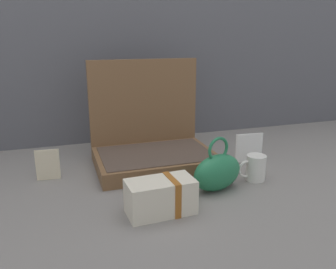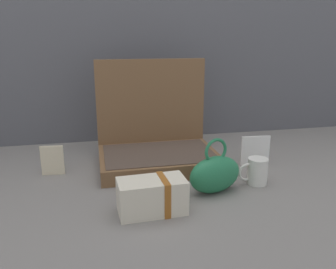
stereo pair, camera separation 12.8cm
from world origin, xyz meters
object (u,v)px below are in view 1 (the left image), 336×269
(teal_pouch_handbag, at_px, (217,172))
(cream_toiletry_bag, at_px, (162,196))
(poster_card_right, at_px, (249,148))
(coffee_mug, at_px, (255,168))
(info_card_left, at_px, (48,165))
(open_suitcase, at_px, (152,142))

(teal_pouch_handbag, height_order, cream_toiletry_bag, teal_pouch_handbag)
(teal_pouch_handbag, xyz_separation_m, poster_card_right, (0.26, 0.22, -0.01))
(coffee_mug, bearing_deg, info_card_left, 161.49)
(teal_pouch_handbag, relative_size, info_card_left, 1.79)
(coffee_mug, distance_m, info_card_left, 0.79)
(coffee_mug, bearing_deg, teal_pouch_handbag, -168.97)
(open_suitcase, xyz_separation_m, poster_card_right, (0.41, -0.12, -0.03))
(cream_toiletry_bag, xyz_separation_m, coffee_mug, (0.41, 0.13, -0.00))
(open_suitcase, distance_m, poster_card_right, 0.42)
(info_card_left, bearing_deg, cream_toiletry_bag, -43.52)
(coffee_mug, bearing_deg, cream_toiletry_bag, -162.43)
(teal_pouch_handbag, distance_m, coffee_mug, 0.18)
(open_suitcase, height_order, teal_pouch_handbag, open_suitcase)
(open_suitcase, xyz_separation_m, teal_pouch_handbag, (0.15, -0.34, -0.02))
(poster_card_right, bearing_deg, coffee_mug, -109.39)
(teal_pouch_handbag, relative_size, coffee_mug, 1.92)
(coffee_mug, bearing_deg, poster_card_right, 65.90)
(teal_pouch_handbag, xyz_separation_m, info_card_left, (-0.57, 0.28, -0.01))
(teal_pouch_handbag, distance_m, poster_card_right, 0.34)
(open_suitcase, height_order, coffee_mug, open_suitcase)
(cream_toiletry_bag, relative_size, coffee_mug, 1.91)
(open_suitcase, relative_size, info_card_left, 4.08)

